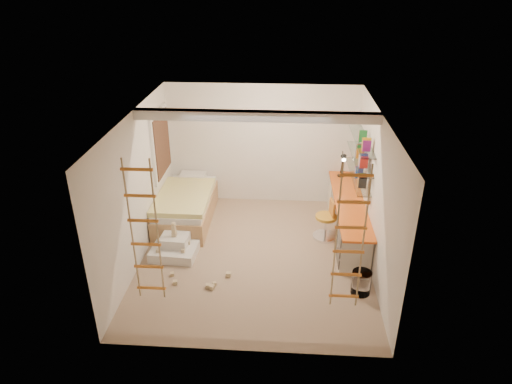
# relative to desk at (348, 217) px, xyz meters

# --- Properties ---
(floor) EXTENTS (4.50, 4.50, 0.00)m
(floor) POSITION_rel_desk_xyz_m (-1.72, -0.86, -0.40)
(floor) COLOR tan
(floor) RESTS_ON ground
(ceiling_beam) EXTENTS (4.00, 0.18, 0.16)m
(ceiling_beam) POSITION_rel_desk_xyz_m (-1.72, -0.56, 2.12)
(ceiling_beam) COLOR white
(ceiling_beam) RESTS_ON ceiling
(window_frame) EXTENTS (0.06, 1.15, 1.35)m
(window_frame) POSITION_rel_desk_xyz_m (-3.69, 0.64, 1.15)
(window_frame) COLOR white
(window_frame) RESTS_ON wall_left
(window_blind) EXTENTS (0.02, 1.00, 1.20)m
(window_blind) POSITION_rel_desk_xyz_m (-3.65, 0.64, 1.15)
(window_blind) COLOR #4C2D1E
(window_blind) RESTS_ON window_frame
(rope_ladder_left) EXTENTS (0.41, 0.04, 2.13)m
(rope_ladder_left) POSITION_rel_desk_xyz_m (-3.07, -2.61, 1.11)
(rope_ladder_left) COLOR orange
(rope_ladder_left) RESTS_ON ceiling
(rope_ladder_right) EXTENTS (0.41, 0.04, 2.13)m
(rope_ladder_right) POSITION_rel_desk_xyz_m (-0.37, -2.61, 1.11)
(rope_ladder_right) COLOR orange
(rope_ladder_right) RESTS_ON ceiling
(waste_bin) EXTENTS (0.31, 0.31, 0.39)m
(waste_bin) POSITION_rel_desk_xyz_m (0.03, -1.76, -0.21)
(waste_bin) COLOR white
(waste_bin) RESTS_ON floor
(desk) EXTENTS (0.56, 2.80, 0.75)m
(desk) POSITION_rel_desk_xyz_m (0.00, 0.00, 0.00)
(desk) COLOR orange
(desk) RESTS_ON floor
(shelves) EXTENTS (0.25, 1.80, 0.71)m
(shelves) POSITION_rel_desk_xyz_m (0.15, 0.27, 1.10)
(shelves) COLOR white
(shelves) RESTS_ON wall_right
(bed) EXTENTS (1.02, 2.00, 0.69)m
(bed) POSITION_rel_desk_xyz_m (-3.20, 0.36, -0.07)
(bed) COLOR #AD7F51
(bed) RESTS_ON floor
(task_lamp) EXTENTS (0.14, 0.36, 0.57)m
(task_lamp) POSITION_rel_desk_xyz_m (-0.05, 0.96, 0.73)
(task_lamp) COLOR black
(task_lamp) RESTS_ON desk
(swivel_chair) EXTENTS (0.53, 0.53, 0.78)m
(swivel_chair) POSITION_rel_desk_xyz_m (-0.40, -0.12, -0.12)
(swivel_chair) COLOR gold
(swivel_chair) RESTS_ON floor
(play_platform) EXTENTS (0.83, 0.67, 0.35)m
(play_platform) POSITION_rel_desk_xyz_m (-3.17, -0.90, -0.27)
(play_platform) COLOR silver
(play_platform) RESTS_ON floor
(toy_blocks) EXTENTS (1.35, 1.09, 0.62)m
(toy_blocks) POSITION_rel_desk_xyz_m (-2.83, -1.30, -0.20)
(toy_blocks) COLOR #CCB284
(toy_blocks) RESTS_ON floor
(books) EXTENTS (0.14, 0.70, 0.92)m
(books) POSITION_rel_desk_xyz_m (0.15, 0.27, 1.20)
(books) COLOR #262626
(books) RESTS_ON shelves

